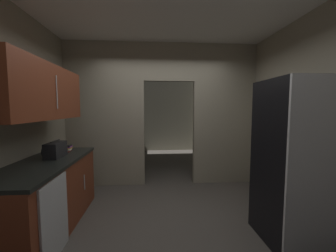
% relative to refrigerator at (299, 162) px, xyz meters
% --- Properties ---
extents(ground, '(20.00, 20.00, 0.00)m').
position_rel_refrigerator_xyz_m(ground, '(-1.46, 0.49, -0.93)').
color(ground, '#47423D').
extents(kitchen_overhead_slab, '(4.17, 6.95, 0.06)m').
position_rel_refrigerator_xyz_m(kitchen_overhead_slab, '(-1.46, 0.93, 1.92)').
color(kitchen_overhead_slab, silver).
extents(kitchen_partition, '(3.77, 0.12, 2.82)m').
position_rel_refrigerator_xyz_m(kitchen_partition, '(-1.49, 1.96, 0.57)').
color(kitchen_partition, gray).
rests_on(kitchen_partition, ground).
extents(adjoining_room_shell, '(3.77, 3.47, 2.82)m').
position_rel_refrigerator_xyz_m(adjoining_room_shell, '(-1.46, 4.28, 0.48)').
color(adjoining_room_shell, gray).
rests_on(adjoining_room_shell, ground).
extents(refrigerator, '(0.79, 0.77, 1.86)m').
position_rel_refrigerator_xyz_m(refrigerator, '(0.00, 0.00, 0.00)').
color(refrigerator, black).
rests_on(refrigerator, ground).
extents(lower_cabinet_run, '(0.69, 1.84, 0.88)m').
position_rel_refrigerator_xyz_m(lower_cabinet_run, '(-3.00, 0.42, -0.49)').
color(lower_cabinet_run, maroon).
rests_on(lower_cabinet_run, ground).
extents(dishwasher, '(0.02, 0.56, 0.82)m').
position_rel_refrigerator_xyz_m(dishwasher, '(-2.67, -0.09, -0.52)').
color(dishwasher, '#B7BABC').
rests_on(dishwasher, ground).
extents(upper_cabinet_counterside, '(0.36, 1.66, 0.66)m').
position_rel_refrigerator_xyz_m(upper_cabinet_counterside, '(-3.00, 0.42, 0.81)').
color(upper_cabinet_counterside, maroon).
extents(boombox, '(0.18, 0.35, 0.23)m').
position_rel_refrigerator_xyz_m(boombox, '(-2.98, 0.65, 0.05)').
color(boombox, black).
rests_on(boombox, lower_cabinet_run).
extents(book_stack, '(0.14, 0.17, 0.10)m').
position_rel_refrigerator_xyz_m(book_stack, '(-2.97, 1.02, -0.00)').
color(book_stack, red).
rests_on(book_stack, lower_cabinet_run).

